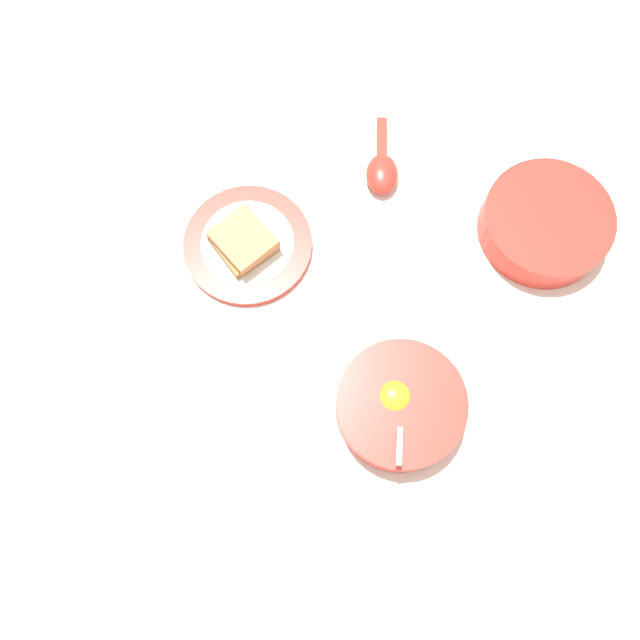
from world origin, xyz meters
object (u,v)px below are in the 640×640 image
(toast_sandwich, at_px, (243,241))
(soup_spoon, at_px, (382,169))
(toast_plate, at_px, (248,245))
(egg_bowl, at_px, (400,406))
(congee_bowl, at_px, (546,223))

(toast_sandwich, relative_size, soup_spoon, 0.78)
(soup_spoon, bearing_deg, toast_plate, 54.96)
(egg_bowl, xyz_separation_m, congee_bowl, (-0.10, -0.34, 0.00))
(toast_sandwich, bearing_deg, toast_plate, -105.92)
(soup_spoon, distance_m, congee_bowl, 0.26)
(egg_bowl, relative_size, toast_plate, 0.90)
(toast_sandwich, height_order, congee_bowl, congee_bowl)
(toast_plate, relative_size, toast_sandwich, 1.78)
(soup_spoon, xyz_separation_m, congee_bowl, (-0.26, -0.01, 0.01))
(egg_bowl, distance_m, toast_plate, 0.33)
(toast_plate, bearing_deg, soup_spoon, -125.04)
(egg_bowl, bearing_deg, congee_bowl, -105.85)
(egg_bowl, bearing_deg, toast_sandwich, -23.76)
(congee_bowl, bearing_deg, soup_spoon, 1.52)
(toast_plate, distance_m, congee_bowl, 0.44)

